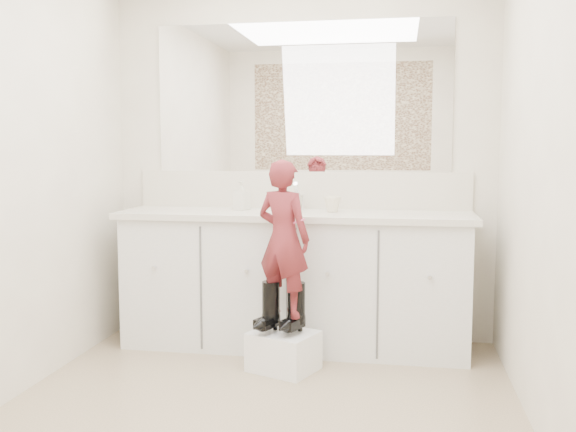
# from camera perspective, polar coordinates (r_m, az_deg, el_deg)

# --- Properties ---
(floor) EXTENTS (3.00, 3.00, 0.00)m
(floor) POSITION_cam_1_polar(r_m,az_deg,el_deg) (3.20, -3.18, -17.94)
(floor) COLOR #807453
(floor) RESTS_ON ground
(wall_back) EXTENTS (2.60, 0.00, 2.60)m
(wall_back) POSITION_cam_1_polar(r_m,az_deg,el_deg) (4.40, 1.19, 4.75)
(wall_back) COLOR beige
(wall_back) RESTS_ON floor
(wall_front) EXTENTS (2.60, 0.00, 2.60)m
(wall_front) POSITION_cam_1_polar(r_m,az_deg,el_deg) (1.51, -16.53, 1.94)
(wall_front) COLOR beige
(wall_front) RESTS_ON floor
(wall_right) EXTENTS (0.00, 3.00, 3.00)m
(wall_right) POSITION_cam_1_polar(r_m,az_deg,el_deg) (2.92, 22.46, 3.61)
(wall_right) COLOR beige
(wall_right) RESTS_ON floor
(vanity_cabinet) EXTENTS (2.20, 0.55, 0.85)m
(vanity_cabinet) POSITION_cam_1_polar(r_m,az_deg,el_deg) (4.22, 0.59, -5.92)
(vanity_cabinet) COLOR silver
(vanity_cabinet) RESTS_ON floor
(countertop) EXTENTS (2.28, 0.58, 0.04)m
(countertop) POSITION_cam_1_polar(r_m,az_deg,el_deg) (4.13, 0.56, 0.08)
(countertop) COLOR beige
(countertop) RESTS_ON vanity_cabinet
(backsplash) EXTENTS (2.28, 0.03, 0.25)m
(backsplash) POSITION_cam_1_polar(r_m,az_deg,el_deg) (4.39, 1.15, 2.33)
(backsplash) COLOR beige
(backsplash) RESTS_ON countertop
(mirror) EXTENTS (2.00, 0.02, 1.00)m
(mirror) POSITION_cam_1_polar(r_m,az_deg,el_deg) (4.40, 1.17, 10.49)
(mirror) COLOR white
(mirror) RESTS_ON wall_back
(faucet) EXTENTS (0.08, 0.08, 0.10)m
(faucet) POSITION_cam_1_polar(r_m,az_deg,el_deg) (4.29, 0.92, 1.24)
(faucet) COLOR silver
(faucet) RESTS_ON countertop
(cup) EXTENTS (0.13, 0.13, 0.10)m
(cup) POSITION_cam_1_polar(r_m,az_deg,el_deg) (4.14, 3.96, 1.06)
(cup) COLOR beige
(cup) RESTS_ON countertop
(soap_bottle) EXTENTS (0.11, 0.11, 0.19)m
(soap_bottle) POSITION_cam_1_polar(r_m,az_deg,el_deg) (4.29, -4.14, 1.83)
(soap_bottle) COLOR silver
(soap_bottle) RESTS_ON countertop
(step_stool) EXTENTS (0.44, 0.41, 0.23)m
(step_stool) POSITION_cam_1_polar(r_m,az_deg,el_deg) (3.84, -0.39, -11.92)
(step_stool) COLOR white
(step_stool) RESTS_ON floor
(boot_left) EXTENTS (0.18, 0.23, 0.30)m
(boot_left) POSITION_cam_1_polar(r_m,az_deg,el_deg) (3.78, -1.52, -8.06)
(boot_left) COLOR black
(boot_left) RESTS_ON step_stool
(boot_right) EXTENTS (0.18, 0.23, 0.30)m
(boot_right) POSITION_cam_1_polar(r_m,az_deg,el_deg) (3.76, 0.74, -8.16)
(boot_right) COLOR black
(boot_right) RESTS_ON step_stool
(toddler) EXTENTS (0.39, 0.33, 0.91)m
(toddler) POSITION_cam_1_polar(r_m,az_deg,el_deg) (3.69, -0.40, -2.01)
(toddler) COLOR #AE353F
(toddler) RESTS_ON step_stool
(toothbrush) EXTENTS (0.13, 0.06, 0.06)m
(toothbrush) POSITION_cam_1_polar(r_m,az_deg,el_deg) (3.64, 0.60, -0.60)
(toothbrush) COLOR #E35888
(toothbrush) RESTS_ON toddler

